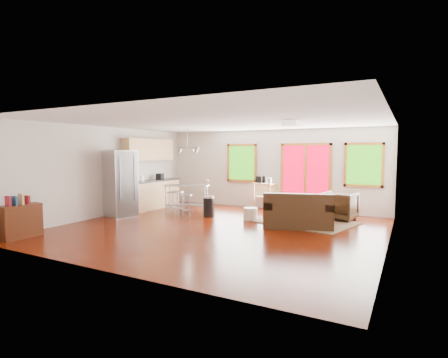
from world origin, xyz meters
The scene contains 29 objects.
floor centered at (0.00, 0.00, -0.01)m, with size 7.50×7.00×0.02m, color #370A00.
ceiling centered at (0.00, 0.00, 2.61)m, with size 7.50×7.00×0.02m, color silver.
back_wall centered at (0.00, 3.51, 1.30)m, with size 7.50×0.02×2.60m, color beige.
left_wall centered at (-3.76, 0.00, 1.30)m, with size 0.02×7.00×2.60m, color beige.
right_wall centered at (3.76, 0.00, 1.30)m, with size 0.02×7.00×2.60m, color beige.
front_wall centered at (0.00, -3.51, 1.30)m, with size 7.50×0.02×2.60m, color beige.
window_left centered at (-1.00, 3.46, 1.50)m, with size 1.10×0.05×1.30m.
french_doors centered at (1.20, 3.46, 1.10)m, with size 1.60×0.05×2.10m.
window_right centered at (2.90, 3.46, 1.50)m, with size 1.10×0.05×1.30m.
rug centered at (1.67, 1.76, 0.01)m, with size 2.40×1.84×0.02m, color #465A39.
loveseat centered at (1.67, 1.08, 0.35)m, with size 1.86×1.37×0.88m.
coffee_table centered at (1.66, 1.81, 0.31)m, with size 1.00×0.74×0.36m.
armchair centered at (2.41, 2.55, 0.43)m, with size 0.83×0.78×0.86m, color black.
ottoman centered at (0.97, 2.42, 0.19)m, with size 0.56×0.56×0.38m, color black.
pouf centered at (0.26, 1.36, 0.17)m, with size 0.39×0.39×0.34m, color silver.
vase centered at (1.65, 1.76, 0.52)m, with size 0.23×0.24×0.34m.
book centered at (1.98, 1.68, 0.53)m, with size 0.19×0.02×0.26m, color maroon.
cabinets centered at (-3.49, 1.70, 0.93)m, with size 0.64×2.24×2.30m.
refrigerator centered at (-3.34, 0.14, 0.96)m, with size 0.92×0.91×1.92m.
island centered at (-2.04, 1.65, 0.58)m, with size 1.44×0.96×0.85m.
cup centered at (-1.31, 1.66, 1.01)m, with size 0.13×0.10×0.13m, color silver.
bar_stool_a centered at (-2.27, 1.20, 0.50)m, with size 0.33×0.33×0.67m.
bar_stool_b centered at (-1.91, 0.99, 0.54)m, with size 0.41×0.41×0.73m.
bar_stool_c centered at (-1.56, 0.94, 0.49)m, with size 0.40×0.40×0.65m.
trash_can centered at (-1.02, 1.26, 0.30)m, with size 0.37×0.37×0.59m.
kitchen_cart centered at (-0.14, 3.35, 0.73)m, with size 0.78×0.59×1.07m.
bookshelf centered at (-3.35, -2.82, 0.38)m, with size 0.34×0.84×0.97m.
ceiling_flush centered at (1.60, 0.60, 2.53)m, with size 0.35×0.35×0.12m, color white.
pendant_light centered at (-1.90, 1.50, 1.90)m, with size 0.80×0.18×0.79m.
Camera 1 is at (4.09, -7.35, 1.88)m, focal length 28.00 mm.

